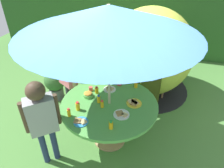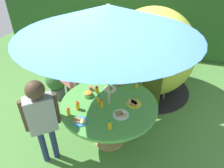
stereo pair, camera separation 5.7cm
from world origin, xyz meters
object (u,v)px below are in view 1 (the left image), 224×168
at_px(dome_tent, 150,52).
at_px(plate_front_edge, 81,122).
at_px(child_in_grey_shirt, 42,115).
at_px(cup_near, 119,83).
at_px(juice_bottle_mid_right, 97,90).
at_px(garden_table, 109,110).
at_px(juice_bottle_far_left, 99,99).
at_px(child_in_pink_shirt, 67,72).
at_px(potted_plant, 55,83).
at_px(cup_far, 91,89).
at_px(wooden_chair, 152,76).
at_px(patio_umbrella, 109,20).
at_px(snack_bowl, 88,94).
at_px(child_in_yellow_shirt, 142,64).
at_px(juice_bottle_center_front, 102,104).
at_px(juice_bottle_spot_a, 69,113).
at_px(juice_bottle_back_edge, 78,106).
at_px(plate_center_back, 110,89).
at_px(juice_bottle_far_right, 136,85).
at_px(plate_mid_left, 121,114).
at_px(juice_bottle_near_left, 111,125).

relative_size(dome_tent, plate_front_edge, 10.13).
height_order(child_in_grey_shirt, cup_near, child_in_grey_shirt).
bearing_deg(juice_bottle_mid_right, child_in_grey_shirt, -120.58).
distance_m(garden_table, juice_bottle_far_left, 0.24).
bearing_deg(child_in_pink_shirt, potted_plant, -178.69).
distance_m(garden_table, plate_front_edge, 0.54).
xyz_separation_m(child_in_pink_shirt, cup_far, (0.55, -0.31, -0.04)).
relative_size(garden_table, wooden_chair, 1.48).
distance_m(patio_umbrella, potted_plant, 2.22).
bearing_deg(child_in_grey_shirt, snack_bowl, 21.56).
bearing_deg(dome_tent, child_in_yellow_shirt, -100.29).
relative_size(plate_front_edge, juice_bottle_far_left, 1.53).
bearing_deg(wooden_chair, dome_tent, 130.03).
relative_size(juice_bottle_mid_right, cup_far, 1.81).
distance_m(juice_bottle_far_left, juice_bottle_center_front, 0.11).
xyz_separation_m(snack_bowl, juice_bottle_spot_a, (-0.08, -0.46, 0.02)).
relative_size(snack_bowl, juice_bottle_back_edge, 1.10).
bearing_deg(patio_umbrella, juice_bottle_mid_right, 143.59).
height_order(juice_bottle_far_left, juice_bottle_center_front, juice_bottle_far_left).
bearing_deg(cup_near, plate_front_edge, -105.68).
relative_size(child_in_yellow_shirt, cup_far, 23.30).
xyz_separation_m(child_in_yellow_shirt, juice_bottle_far_left, (-0.45, -1.00, -0.12)).
distance_m(child_in_pink_shirt, juice_bottle_far_left, 0.94).
distance_m(plate_center_back, juice_bottle_back_edge, 0.64).
distance_m(patio_umbrella, snack_bowl, 1.19).
bearing_deg(child_in_grey_shirt, child_in_yellow_shirt, 17.60).
xyz_separation_m(juice_bottle_far_left, cup_near, (0.18, 0.51, -0.03)).
bearing_deg(juice_bottle_center_front, cup_near, 80.72).
distance_m(child_in_yellow_shirt, juice_bottle_far_right, 0.49).
bearing_deg(snack_bowl, cup_near, 48.56).
bearing_deg(juice_bottle_mid_right, plate_mid_left, -38.69).
height_order(child_in_yellow_shirt, cup_far, child_in_yellow_shirt).
distance_m(juice_bottle_far_right, juice_bottle_mid_right, 0.63).
bearing_deg(juice_bottle_near_left, cup_far, 127.08).
height_order(juice_bottle_near_left, juice_bottle_mid_right, juice_bottle_near_left).
xyz_separation_m(child_in_grey_shirt, juice_bottle_far_right, (1.00, 1.08, -0.06)).
xyz_separation_m(potted_plant, plate_front_edge, (1.11, -1.25, 0.41)).
distance_m(garden_table, child_in_pink_shirt, 1.08).
height_order(child_in_grey_shirt, juice_bottle_spot_a, child_in_grey_shirt).
bearing_deg(potted_plant, juice_bottle_near_left, -39.45).
xyz_separation_m(juice_bottle_mid_right, juice_bottle_spot_a, (-0.18, -0.58, 0.01)).
xyz_separation_m(snack_bowl, juice_bottle_center_front, (0.27, -0.18, 0.02)).
relative_size(garden_table, patio_umbrella, 0.65).
xyz_separation_m(juice_bottle_near_left, cup_far, (-0.52, 0.69, -0.03)).
height_order(plate_mid_left, juice_bottle_far_right, juice_bottle_far_right).
bearing_deg(garden_table, plate_front_edge, -117.42).
bearing_deg(snack_bowl, juice_bottle_back_edge, -94.21).
distance_m(child_in_grey_shirt, juice_bottle_center_front, 0.79).
relative_size(child_in_pink_shirt, plate_center_back, 6.58).
distance_m(wooden_chair, cup_far, 1.38).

